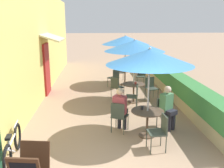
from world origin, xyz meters
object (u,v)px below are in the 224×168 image
Objects in this scene: seated_patron_near_right at (120,107)px; coffee_cup_near at (142,108)px; cafe_chair_mid_left at (116,86)px; patio_table_far at (125,74)px; cafe_chair_far_right at (141,75)px; coffee_cup_far at (125,70)px; cafe_chair_near_left at (164,110)px; patio_table_near at (147,117)px; patio_table_mid at (134,88)px; coffee_cup_mid at (136,83)px; bicycle_leaning at (13,147)px; patio_umbrella_far at (125,40)px; cafe_chair_near_right at (119,115)px; cafe_chair_far_left at (114,77)px; patio_umbrella_near at (150,57)px; cafe_chair_far_back at (119,71)px; cafe_chair_mid_right at (134,95)px; cafe_chair_mid_back at (151,87)px; seated_patron_near_left at (168,106)px; patio_umbrella_mid at (135,46)px; cafe_chair_near_back at (160,130)px.

coffee_cup_near is at bearing 0.60° from seated_patron_near_right.
cafe_chair_mid_left is 1.01× the size of patio_table_far.
coffee_cup_far is (-0.74, 0.09, 0.24)m from cafe_chair_far_right.
cafe_chair_near_left is 1.01× the size of patio_table_far.
patio_table_near and patio_table_mid have the same top height.
patio_table_mid is (0.08, 2.86, 0.00)m from patio_table_near.
coffee_cup_mid is 5.05m from bicycle_leaning.
cafe_chair_far_right reaches higher than patio_table_mid.
cafe_chair_mid_left is 0.37× the size of patio_umbrella_far.
patio_umbrella_far is at bearing 90.00° from patio_table_far.
cafe_chair_near_right is 4.74m from cafe_chair_far_left.
patio_umbrella_near is 2.72× the size of cafe_chair_far_back.
cafe_chair_near_right is at bearing -90.00° from seated_patron_near_right.
cafe_chair_far_right is (0.85, 3.24, 0.00)m from cafe_chair_mid_right.
patio_umbrella_far is at bearing 5.68° from cafe_chair_far_left.
seated_patron_near_right is 5.42m from patio_umbrella_far.
cafe_chair_near_right is at bearing 93.81° from cafe_chair_far_right.
patio_table_far is at bearing -118.48° from cafe_chair_near_left.
coffee_cup_near is (-0.13, 0.11, -1.37)m from patio_umbrella_near.
coffee_cup_mid is 0.10× the size of cafe_chair_far_left.
cafe_chair_mid_back is 1.01× the size of patio_table_far.
cafe_chair_far_left is at bearing 94.09° from coffee_cup_near.
cafe_chair_mid_right is 9.67× the size of coffee_cup_mid.
seated_patron_near_right is at bearing -14.58° from cafe_chair_far_back.
coffee_cup_near is at bearing -94.28° from patio_table_mid.
cafe_chair_mid_back is 5.74m from bicycle_leaning.
seated_patron_near_right reaches higher than patio_table_mid.
seated_patron_near_left is at bearing 90.00° from cafe_chair_near_left.
patio_umbrella_near is 2.72× the size of cafe_chair_near_right.
patio_umbrella_far is (0.07, 5.54, 0.00)m from patio_umbrella_near.
patio_table_mid is 1.00× the size of patio_table_far.
patio_umbrella_mid is 2.72m from cafe_chair_far_left.
cafe_chair_far_back is at bearing -2.23° from cafe_chair_near_back.
cafe_chair_far_left reaches higher than coffee_cup_near.
patio_umbrella_far is (-0.07, 2.74, 1.37)m from coffee_cup_mid.
cafe_chair_far_back is at bearing 15.14° from cafe_chair_mid_right.
cafe_chair_far_back is (0.59, 6.02, 0.00)m from cafe_chair_near_right.
cafe_chair_mid_right is at bearing -7.95° from cafe_chair_far_back.
patio_table_near is 3.38m from cafe_chair_mid_left.
cafe_chair_far_back is (0.54, 5.92, -0.17)m from seated_patron_near_right.
seated_patron_near_left is at bearing 108.84° from cafe_chair_far_right.
cafe_chair_near_left is 0.37× the size of patio_umbrella_far.
cafe_chair_far_right is (0.75, -0.20, -1.60)m from patio_umbrella_far.
cafe_chair_mid_left is (-0.53, 3.34, -1.60)m from patio_umbrella_near.
seated_patron_near_left reaches higher than cafe_chair_mid_right.
cafe_chair_far_left is at bearing 105.66° from coffee_cup_mid.
patio_table_far is at bearing 89.31° from patio_umbrella_near.
patio_table_near is at bearing -8.11° from cafe_chair_far_back.
cafe_chair_far_back is at bearing 91.22° from patio_umbrella_near.
patio_table_near is at bearing 5.68° from cafe_chair_near_back.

